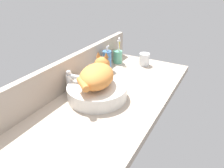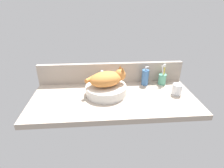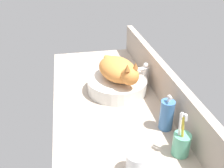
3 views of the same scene
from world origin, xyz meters
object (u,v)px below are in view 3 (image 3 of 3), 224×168
at_px(sink_basin, 117,85).
at_px(faucet, 143,74).
at_px(water_glass, 136,164).
at_px(cat, 119,70).
at_px(toothbrush_cup, 181,143).
at_px(soap_dispenser, 167,115).

distance_m(sink_basin, faucet, 0.15).
xyz_separation_m(sink_basin, water_glass, (0.55, -0.05, 0.00)).
distance_m(cat, faucet, 0.16).
xyz_separation_m(cat, toothbrush_cup, (0.48, 0.13, -0.08)).
bearing_deg(cat, faucet, 104.53).
relative_size(cat, soap_dispenser, 1.89).
height_order(cat, faucet, cat).
bearing_deg(water_glass, faucet, 160.94).
xyz_separation_m(sink_basin, faucet, (-0.02, 0.15, 0.04)).
xyz_separation_m(cat, faucet, (-0.04, 0.14, -0.06)).
xyz_separation_m(soap_dispenser, water_glass, (0.21, -0.19, -0.03)).
height_order(sink_basin, soap_dispenser, soap_dispenser).
relative_size(faucet, water_glass, 1.59).
relative_size(sink_basin, faucet, 2.31).
relative_size(cat, faucet, 2.32).
xyz_separation_m(sink_basin, cat, (0.01, 0.00, 0.09)).
height_order(faucet, soap_dispenser, soap_dispenser).
xyz_separation_m(toothbrush_cup, water_glass, (0.05, -0.18, -0.01)).
distance_m(cat, water_glass, 0.54).
height_order(cat, water_glass, cat).
bearing_deg(cat, soap_dispenser, 22.03).
bearing_deg(faucet, water_glass, -19.06).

